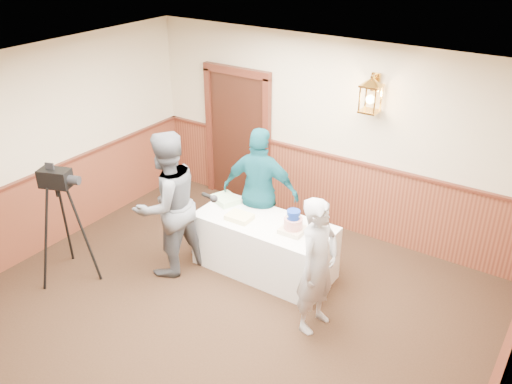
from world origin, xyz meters
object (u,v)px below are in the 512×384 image
Objects in this scene: display_table at (264,246)px; assistant_p at (260,192)px; interviewer at (167,205)px; sheet_cake_yellow at (239,217)px; baker at (317,266)px; sheet_cake_green at (226,199)px; tiered_cake at (293,224)px; tv_camera_rig at (65,230)px.

display_table is 0.73m from assistant_p.
display_table is 0.93× the size of interviewer.
sheet_cake_yellow is 1.43m from baker.
assistant_p reaches higher than sheet_cake_green.
assistant_p reaches higher than baker.
sheet_cake_yellow is 0.51m from sheet_cake_green.
tv_camera_rig reaches higher than tiered_cake.
tv_camera_rig is at bearing -143.55° from display_table.
interviewer is 1.27× the size of tv_camera_rig.
interviewer is at bearing 98.53° from baker.
baker reaches higher than tiered_cake.
display_table is 2.54m from tv_camera_rig.
display_table is 0.66m from tiered_cake.
assistant_p reaches higher than display_table.
sheet_cake_yellow is 0.93× the size of sheet_cake_green.
tv_camera_rig reaches higher than display_table.
assistant_p is 1.18× the size of tv_camera_rig.
sheet_cake_yellow is 0.18× the size of assistant_p.
baker is (1.78, -0.73, 0.02)m from sheet_cake_green.
tv_camera_rig is (-3.09, -0.90, -0.13)m from baker.
assistant_p is 2.55m from tv_camera_rig.
baker is at bearing -4.30° from tv_camera_rig.
sheet_cake_green reaches higher than display_table.
baker is (1.06, -0.59, 0.44)m from display_table.
sheet_cake_yellow is 2.20m from tv_camera_rig.
assistant_p is at bearing 92.66° from sheet_cake_yellow.
baker reaches higher than sheet_cake_green.
display_table is 6.05× the size of tiered_cake.
display_table is 5.23× the size of sheet_cake_green.
sheet_cake_green is at bearing 30.78° from tv_camera_rig.
baker reaches higher than display_table.
baker is (1.36, -0.45, 0.03)m from sheet_cake_yellow.
baker reaches higher than tv_camera_rig.
tv_camera_rig is at bearing -141.96° from sheet_cake_yellow.
display_table is 1.18× the size of tv_camera_rig.
assistant_p is at bearing 61.62° from baker.
sheet_cake_green is 0.18× the size of interviewer.
interviewer is at bearing 41.82° from assistant_p.
sheet_cake_green is 0.49m from assistant_p.
baker is 1.70m from assistant_p.
sheet_cake_green is 0.23× the size of tv_camera_rig.
display_table is at bearing 134.38° from interviewer.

